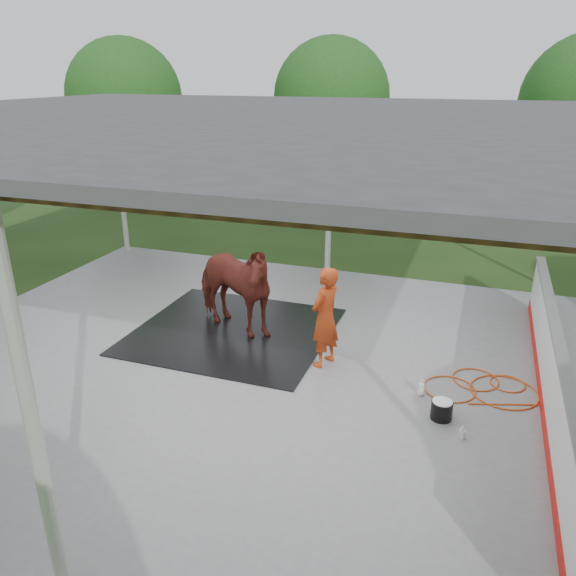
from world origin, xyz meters
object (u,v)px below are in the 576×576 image
(horse, at_px, (231,286))
(handler, at_px, (325,317))
(wash_bucket, at_px, (442,409))
(dasher_board, at_px, (552,380))

(horse, xyz_separation_m, handler, (1.97, -0.63, -0.07))
(wash_bucket, bearing_deg, horse, 157.94)
(handler, bearing_deg, dasher_board, 104.65)
(dasher_board, bearing_deg, handler, 174.42)
(dasher_board, xyz_separation_m, wash_bucket, (-1.42, -0.65, -0.40))
(horse, height_order, wash_bucket, horse)
(horse, distance_m, wash_bucket, 4.37)
(dasher_board, distance_m, horse, 5.50)
(dasher_board, height_order, wash_bucket, dasher_board)
(dasher_board, xyz_separation_m, horse, (-5.40, 0.96, 0.38))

